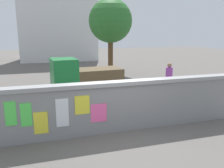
{
  "coord_description": "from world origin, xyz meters",
  "views": [
    {
      "loc": [
        -2.33,
        -6.77,
        3.15
      ],
      "look_at": [
        0.13,
        1.26,
        1.27
      ],
      "focal_mm": 37.56,
      "sensor_mm": 36.0,
      "label": 1
    }
  ],
  "objects_px": {
    "tree_roadside": "(110,21)",
    "person_walking": "(169,76)",
    "motorcycle": "(17,103)",
    "bicycle_near": "(72,109)",
    "auto_rickshaw_truck": "(83,76)"
  },
  "relations": [
    {
      "from": "tree_roadside",
      "to": "person_walking",
      "type": "bearing_deg",
      "value": -80.76
    },
    {
      "from": "motorcycle",
      "to": "bicycle_near",
      "type": "distance_m",
      "value": 2.26
    },
    {
      "from": "bicycle_near",
      "to": "auto_rickshaw_truck",
      "type": "bearing_deg",
      "value": 73.21
    },
    {
      "from": "tree_roadside",
      "to": "motorcycle",
      "type": "bearing_deg",
      "value": -128.63
    },
    {
      "from": "person_walking",
      "to": "bicycle_near",
      "type": "bearing_deg",
      "value": -159.29
    },
    {
      "from": "auto_rickshaw_truck",
      "to": "tree_roadside",
      "type": "relative_size",
      "value": 0.67
    },
    {
      "from": "tree_roadside",
      "to": "bicycle_near",
      "type": "bearing_deg",
      "value": -115.19
    },
    {
      "from": "motorcycle",
      "to": "tree_roadside",
      "type": "relative_size",
      "value": 0.34
    },
    {
      "from": "person_walking",
      "to": "tree_roadside",
      "type": "xyz_separation_m",
      "value": [
        -1.09,
        6.7,
        2.92
      ]
    },
    {
      "from": "auto_rickshaw_truck",
      "to": "tree_roadside",
      "type": "xyz_separation_m",
      "value": [
        3.01,
        5.13,
        3.0
      ]
    },
    {
      "from": "auto_rickshaw_truck",
      "to": "person_walking",
      "type": "xyz_separation_m",
      "value": [
        4.1,
        -1.58,
        0.09
      ]
    },
    {
      "from": "motorcycle",
      "to": "person_walking",
      "type": "height_order",
      "value": "person_walking"
    },
    {
      "from": "auto_rickshaw_truck",
      "to": "person_walking",
      "type": "relative_size",
      "value": 2.3
    },
    {
      "from": "bicycle_near",
      "to": "person_walking",
      "type": "xyz_separation_m",
      "value": [
        5.16,
        1.95,
        0.62
      ]
    },
    {
      "from": "auto_rickshaw_truck",
      "to": "bicycle_near",
      "type": "height_order",
      "value": "auto_rickshaw_truck"
    }
  ]
}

